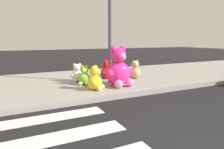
{
  "coord_description": "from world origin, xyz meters",
  "views": [
    {
      "loc": [
        -1.81,
        -1.43,
        1.52
      ],
      "look_at": [
        0.68,
        3.6,
        0.55
      ],
      "focal_mm": 32.58,
      "sensor_mm": 36.0,
      "label": 1
    }
  ],
  "objects_px": {
    "plush_pink_large": "(119,70)",
    "plush_white": "(77,74)",
    "plush_lime": "(84,77)",
    "plush_red": "(106,71)",
    "plush_yellow": "(95,80)",
    "sign_pole": "(110,29)",
    "plush_tan": "(135,71)"
  },
  "relations": [
    {
      "from": "plush_tan",
      "to": "plush_lime",
      "type": "distance_m",
      "value": 1.93
    },
    {
      "from": "plush_yellow",
      "to": "plush_white",
      "type": "distance_m",
      "value": 1.29
    },
    {
      "from": "plush_pink_large",
      "to": "plush_red",
      "type": "bearing_deg",
      "value": 83.98
    },
    {
      "from": "plush_pink_large",
      "to": "plush_white",
      "type": "height_order",
      "value": "plush_pink_large"
    },
    {
      "from": "plush_yellow",
      "to": "plush_white",
      "type": "height_order",
      "value": "plush_yellow"
    },
    {
      "from": "plush_yellow",
      "to": "sign_pole",
      "type": "bearing_deg",
      "value": 42.48
    },
    {
      "from": "sign_pole",
      "to": "plush_yellow",
      "type": "relative_size",
      "value": 4.73
    },
    {
      "from": "sign_pole",
      "to": "plush_lime",
      "type": "distance_m",
      "value": 1.69
    },
    {
      "from": "plush_yellow",
      "to": "plush_lime",
      "type": "bearing_deg",
      "value": 95.05
    },
    {
      "from": "plush_tan",
      "to": "plush_yellow",
      "type": "xyz_separation_m",
      "value": [
        -1.86,
        -0.91,
        0.01
      ]
    },
    {
      "from": "plush_yellow",
      "to": "plush_pink_large",
      "type": "bearing_deg",
      "value": 10.53
    },
    {
      "from": "plush_pink_large",
      "to": "plush_red",
      "type": "height_order",
      "value": "plush_pink_large"
    },
    {
      "from": "plush_red",
      "to": "plush_yellow",
      "type": "height_order",
      "value": "plush_yellow"
    },
    {
      "from": "sign_pole",
      "to": "plush_lime",
      "type": "height_order",
      "value": "sign_pole"
    },
    {
      "from": "plush_white",
      "to": "plush_lime",
      "type": "distance_m",
      "value": 0.54
    },
    {
      "from": "sign_pole",
      "to": "plush_red",
      "type": "bearing_deg",
      "value": 78.1
    },
    {
      "from": "plush_yellow",
      "to": "plush_lime",
      "type": "distance_m",
      "value": 0.75
    },
    {
      "from": "plush_white",
      "to": "plush_tan",
      "type": "bearing_deg",
      "value": -10.7
    },
    {
      "from": "sign_pole",
      "to": "plush_lime",
      "type": "xyz_separation_m",
      "value": [
        -0.87,
        0.01,
        -1.45
      ]
    },
    {
      "from": "plush_lime",
      "to": "plush_yellow",
      "type": "bearing_deg",
      "value": -84.95
    },
    {
      "from": "plush_red",
      "to": "plush_lime",
      "type": "distance_m",
      "value": 1.19
    },
    {
      "from": "plush_pink_large",
      "to": "plush_tan",
      "type": "bearing_deg",
      "value": 35.94
    },
    {
      "from": "plush_red",
      "to": "plush_tan",
      "type": "bearing_deg",
      "value": -27.1
    },
    {
      "from": "plush_yellow",
      "to": "plush_lime",
      "type": "xyz_separation_m",
      "value": [
        -0.07,
        0.74,
        -0.03
      ]
    },
    {
      "from": "plush_pink_large",
      "to": "plush_lime",
      "type": "distance_m",
      "value": 1.08
    },
    {
      "from": "plush_tan",
      "to": "plush_red",
      "type": "distance_m",
      "value": 1.03
    },
    {
      "from": "plush_tan",
      "to": "plush_white",
      "type": "distance_m",
      "value": 2.01
    },
    {
      "from": "plush_pink_large",
      "to": "plush_yellow",
      "type": "height_order",
      "value": "plush_pink_large"
    },
    {
      "from": "plush_white",
      "to": "plush_lime",
      "type": "bearing_deg",
      "value": -84.21
    },
    {
      "from": "plush_tan",
      "to": "plush_white",
      "type": "xyz_separation_m",
      "value": [
        -1.98,
        0.37,
        -0.02
      ]
    },
    {
      "from": "sign_pole",
      "to": "plush_white",
      "type": "relative_size",
      "value": 5.28
    },
    {
      "from": "sign_pole",
      "to": "plush_white",
      "type": "distance_m",
      "value": 1.81
    }
  ]
}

